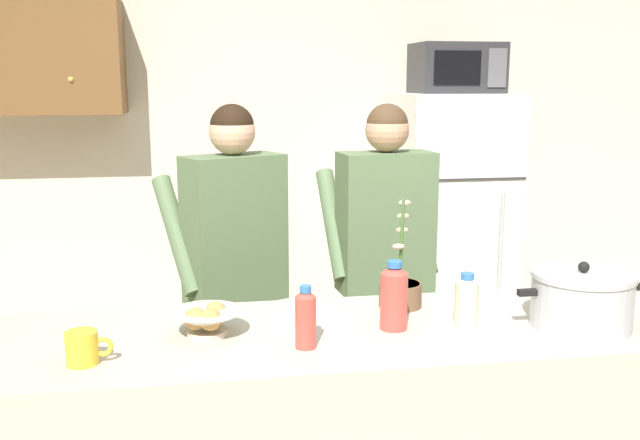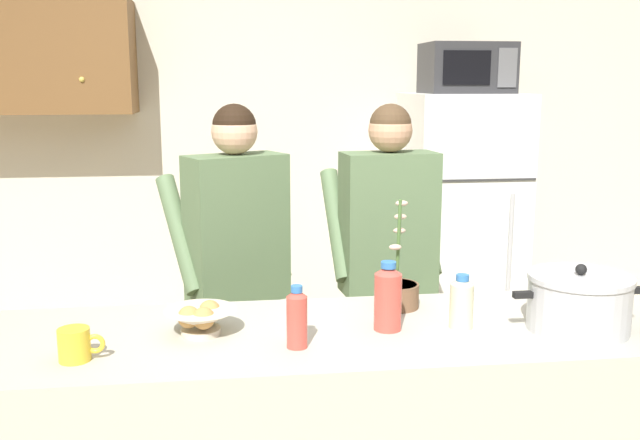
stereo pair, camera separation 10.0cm
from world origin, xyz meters
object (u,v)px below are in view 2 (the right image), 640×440
at_px(person_by_sink, 387,243).
at_px(cooking_pot, 579,302).
at_px(microwave, 467,68).
at_px(bottle_far_corner, 388,297).
at_px(coffee_mug, 75,345).
at_px(bottle_mid_counter, 462,302).
at_px(bottle_near_edge, 297,317).
at_px(person_near_pot, 236,249).
at_px(bread_bowl, 201,319).
at_px(potted_orchid, 397,290).
at_px(refrigerator, 459,233).

relative_size(person_by_sink, cooking_pot, 3.68).
height_order(microwave, cooking_pot, microwave).
height_order(cooking_pot, bottle_far_corner, bottle_far_corner).
bearing_deg(bottle_far_corner, person_by_sink, 77.34).
height_order(coffee_mug, bottle_mid_counter, bottle_mid_counter).
xyz_separation_m(bottle_near_edge, bottle_mid_counter, (0.54, 0.10, -0.01)).
distance_m(person_near_pot, person_by_sink, 0.67).
relative_size(bread_bowl, potted_orchid, 0.59).
bearing_deg(cooking_pot, potted_orchid, 150.05).
height_order(refrigerator, bottle_mid_counter, refrigerator).
bearing_deg(person_near_pot, bread_bowl, -98.74).
distance_m(refrigerator, microwave, 0.96).
bearing_deg(bread_bowl, bottle_far_corner, -3.07).
distance_m(microwave, bottle_mid_counter, 2.10).
bearing_deg(person_by_sink, bottle_near_edge, -116.72).
bearing_deg(bottle_far_corner, bread_bowl, 176.93).
relative_size(microwave, person_by_sink, 0.30).
xyz_separation_m(person_by_sink, bottle_far_corner, (-0.20, -0.87, 0.03)).
relative_size(refrigerator, bread_bowl, 7.13).
distance_m(microwave, potted_orchid, 1.97).
bearing_deg(bottle_far_corner, refrigerator, 65.35).
bearing_deg(microwave, coffee_mug, -132.10).
relative_size(person_by_sink, bottle_near_edge, 8.41).
height_order(bread_bowl, bottle_far_corner, bottle_far_corner).
bearing_deg(bottle_near_edge, bottle_mid_counter, 10.93).
xyz_separation_m(bottle_mid_counter, potted_orchid, (-0.15, 0.23, -0.03)).
bearing_deg(bottle_near_edge, bread_bowl, 152.83).
bearing_deg(coffee_mug, microwave, 47.90).
height_order(bread_bowl, potted_orchid, potted_orchid).
xyz_separation_m(refrigerator, bottle_far_corner, (-0.86, -1.87, 0.21)).
bearing_deg(potted_orchid, coffee_mug, -160.68).
relative_size(person_near_pot, coffee_mug, 12.30).
xyz_separation_m(bottle_mid_counter, bottle_far_corner, (-0.24, 0.01, 0.02)).
xyz_separation_m(microwave, person_by_sink, (-0.66, -0.97, -0.77)).
distance_m(bottle_mid_counter, potted_orchid, 0.28).
distance_m(microwave, bottle_far_corner, 2.17).
bearing_deg(person_near_pot, bottle_mid_counter, -49.85).
bearing_deg(person_by_sink, person_near_pot, -176.09).
relative_size(person_near_pot, potted_orchid, 4.18).
bearing_deg(bottle_mid_counter, coffee_mug, -173.89).
relative_size(person_by_sink, bread_bowl, 7.03).
relative_size(person_by_sink, coffee_mug, 12.27).
height_order(person_by_sink, bottle_far_corner, person_by_sink).
distance_m(refrigerator, cooking_pot, 1.97).
distance_m(refrigerator, person_by_sink, 1.21).
xyz_separation_m(refrigerator, person_by_sink, (-0.66, -1.00, 0.18)).
bearing_deg(person_by_sink, cooking_pot, -66.83).
bearing_deg(microwave, bottle_far_corner, -114.91).
xyz_separation_m(bread_bowl, bottle_far_corner, (0.59, -0.03, 0.06)).
height_order(microwave, potted_orchid, microwave).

